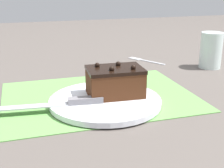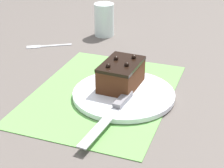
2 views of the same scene
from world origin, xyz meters
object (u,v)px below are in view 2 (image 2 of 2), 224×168
cake_plate (124,93)px  chocolate_cake (121,74)px  drinking_glass (104,20)px  dessert_fork (45,46)px  serving_knife (116,108)px

cake_plate → chocolate_cake: chocolate_cake is taller
cake_plate → chocolate_cake: (0.02, 0.02, 0.04)m
chocolate_cake → drinking_glass: (0.39, 0.20, 0.01)m
cake_plate → dessert_fork: (0.24, 0.36, -0.01)m
cake_plate → serving_knife: 0.09m
drinking_glass → cake_plate: bearing=-152.6°
serving_knife → drinking_glass: 0.55m
cake_plate → drinking_glass: (0.41, 0.21, 0.05)m
serving_knife → drinking_glass: size_ratio=2.08×
cake_plate → drinking_glass: size_ratio=2.22×
serving_knife → chocolate_cake: bearing=-71.4°
drinking_glass → dessert_fork: size_ratio=0.84×
chocolate_cake → serving_knife: (-0.12, -0.03, -0.03)m
cake_plate → dessert_fork: bearing=56.5°
dessert_fork → chocolate_cake: bearing=-153.1°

